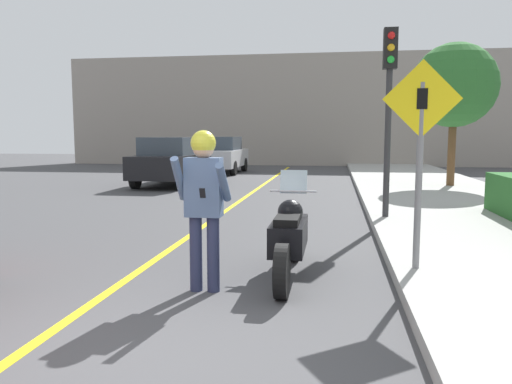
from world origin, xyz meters
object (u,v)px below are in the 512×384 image
Objects in this scene: parked_car_silver at (221,155)px; parked_car_black at (171,161)px; street_tree at (454,86)px; person_biker at (204,193)px; motorcycle at (289,237)px; crossing_sign at (420,145)px; traffic_light at (389,87)px.

parked_car_black is at bearing -94.64° from parked_car_silver.
street_tree is 9.63m from parked_car_black.
parked_car_black is at bearing 110.19° from person_biker.
motorcycle is at bearing 39.03° from person_biker.
motorcycle is 0.54× the size of parked_car_silver.
street_tree is (2.67, 10.50, 1.65)m from crossing_sign.
traffic_light is (1.55, 3.97, 2.17)m from motorcycle.
crossing_sign reaches higher than motorcycle.
motorcycle is 0.62× the size of traffic_light.
parked_car_black is (-9.31, 0.16, -2.43)m from street_tree.
crossing_sign is 0.55× the size of street_tree.
street_tree reaches higher than parked_car_black.
street_tree is at bearing 68.34° from motorcycle.
parked_car_silver is (-8.84, 5.92, -2.43)m from street_tree.
traffic_light is 7.17m from street_tree.
crossing_sign reaches higher than person_biker.
crossing_sign is (1.53, 0.09, 1.14)m from motorcycle.
traffic_light is at bearing 89.72° from crossing_sign.
crossing_sign reaches higher than parked_car_silver.
person_biker reaches higher than motorcycle.
street_tree is at bearing 65.76° from person_biker.
traffic_light reaches higher than motorcycle.
traffic_light is at bearing -63.75° from parked_car_silver.
motorcycle is at bearing -176.60° from crossing_sign.
crossing_sign is 0.68× the size of traffic_light.
parked_car_silver reaches higher than motorcycle.
crossing_sign is (2.42, 0.81, 0.52)m from person_biker.
crossing_sign is at bearing 18.51° from person_biker.
crossing_sign is 0.59× the size of parked_car_black.
person_biker is 5.51m from traffic_light.
person_biker is at bearing -117.49° from traffic_light.
crossing_sign is at bearing -58.09° from parked_car_black.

